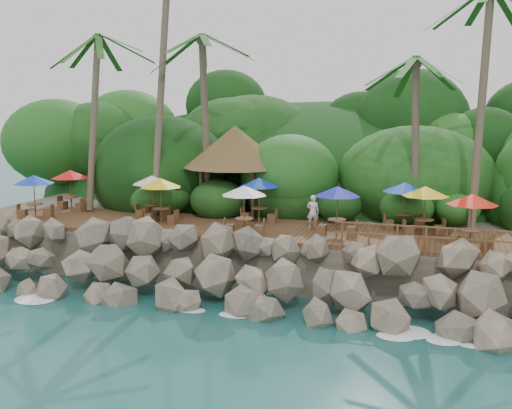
% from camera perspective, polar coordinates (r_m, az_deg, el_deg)
% --- Properties ---
extents(ground, '(140.00, 140.00, 0.00)m').
position_cam_1_polar(ground, '(23.49, -4.34, -10.53)').
color(ground, '#19514F').
rests_on(ground, ground).
extents(land_base, '(32.00, 25.20, 2.10)m').
position_cam_1_polar(land_base, '(38.08, 4.39, -1.14)').
color(land_base, gray).
rests_on(land_base, ground).
extents(jungle_hill, '(44.80, 28.00, 15.40)m').
position_cam_1_polar(jungle_hill, '(45.50, 6.44, -0.78)').
color(jungle_hill, '#143811').
rests_on(jungle_hill, ground).
extents(seawall, '(29.00, 4.00, 2.30)m').
position_cam_1_polar(seawall, '(24.92, -2.70, -6.56)').
color(seawall, gray).
rests_on(seawall, ground).
extents(terrace, '(26.00, 5.00, 0.20)m').
position_cam_1_polar(terrace, '(28.36, -0.00, -2.39)').
color(terrace, brown).
rests_on(terrace, land_base).
extents(jungle_foliage, '(44.00, 16.00, 12.00)m').
position_cam_1_polar(jungle_foliage, '(37.33, 4.04, -2.99)').
color(jungle_foliage, '#143811').
rests_on(jungle_foliage, ground).
extents(foam_line, '(25.20, 0.80, 0.06)m').
position_cam_1_polar(foam_line, '(23.75, -4.08, -10.23)').
color(foam_line, white).
rests_on(foam_line, ground).
extents(palms, '(30.32, 6.77, 14.70)m').
position_cam_1_polar(palms, '(30.20, 5.31, 17.63)').
color(palms, brown).
rests_on(palms, ground).
extents(palapa, '(5.56, 5.56, 4.60)m').
position_cam_1_polar(palapa, '(32.15, -1.99, 5.46)').
color(palapa, brown).
rests_on(palapa, ground).
extents(dining_clusters, '(22.80, 5.22, 2.19)m').
position_cam_1_polar(dining_clusters, '(28.28, -1.03, 1.52)').
color(dining_clusters, brown).
rests_on(dining_clusters, terrace).
extents(railing, '(7.20, 0.10, 1.00)m').
position_cam_1_polar(railing, '(24.74, 15.68, -2.83)').
color(railing, brown).
rests_on(railing, terrace).
extents(waiter, '(0.61, 0.43, 1.57)m').
position_cam_1_polar(waiter, '(28.14, 5.36, -0.69)').
color(waiter, silver).
rests_on(waiter, terrace).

